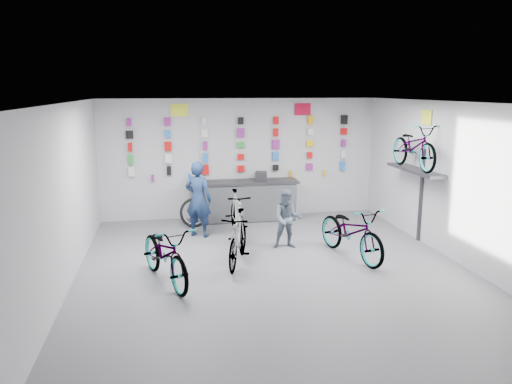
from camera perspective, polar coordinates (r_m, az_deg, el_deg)
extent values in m
plane|color=#545459|center=(9.20, 2.02, -8.84)|extent=(8.00, 8.00, 0.00)
plane|color=white|center=(8.62, 2.17, 10.19)|extent=(8.00, 8.00, 0.00)
plane|color=#AFAFB2|center=(12.67, -1.78, 3.86)|extent=(7.00, 0.00, 7.00)
plane|color=#AFAFB2|center=(5.09, 11.87, -8.38)|extent=(7.00, 0.00, 7.00)
plane|color=#AFAFB2|center=(8.74, -20.93, -0.46)|extent=(0.00, 8.00, 8.00)
plane|color=#AFAFB2|center=(10.12, 21.84, 1.03)|extent=(0.00, 8.00, 8.00)
cube|color=black|center=(12.42, -1.45, -1.22)|extent=(2.60, 0.60, 0.90)
cube|color=silver|center=(12.12, -1.23, -1.39)|extent=(2.60, 0.02, 0.90)
cube|color=silver|center=(11.99, -7.37, -1.63)|extent=(0.04, 0.04, 0.96)
cube|color=silver|center=(12.39, 4.72, -1.15)|extent=(0.04, 0.04, 0.96)
cube|color=black|center=(12.31, -1.46, 1.14)|extent=(2.70, 0.66, 0.06)
cube|color=silver|center=(12.53, -14.04, 2.27)|extent=(0.14, 0.06, 0.23)
cube|color=black|center=(12.50, -9.92, 2.43)|extent=(0.11, 0.06, 0.22)
cube|color=red|center=(12.54, -5.80, 2.57)|extent=(0.16, 0.06, 0.24)
cube|color=red|center=(12.64, -1.73, 2.70)|extent=(0.17, 0.06, 0.15)
cube|color=black|center=(12.80, 2.26, 2.81)|extent=(0.14, 0.06, 0.15)
cube|color=#891D7B|center=(13.02, 6.14, 2.90)|extent=(0.16, 0.06, 0.16)
cube|color=blue|center=(13.30, 9.86, 2.98)|extent=(0.13, 0.06, 0.24)
cube|color=green|center=(12.48, -14.11, 3.63)|extent=(0.11, 0.06, 0.24)
cube|color=silver|center=(12.46, -9.97, 3.79)|extent=(0.16, 0.06, 0.23)
cube|color=blue|center=(12.49, -5.83, 3.93)|extent=(0.11, 0.06, 0.23)
cube|color=red|center=(12.59, -1.74, 4.05)|extent=(0.16, 0.06, 0.14)
cube|color=blue|center=(12.76, 2.27, 4.14)|extent=(0.15, 0.06, 0.22)
cube|color=red|center=(12.98, 6.16, 4.21)|extent=(0.14, 0.06, 0.15)
cube|color=silver|center=(13.26, 9.91, 4.26)|extent=(0.11, 0.06, 0.19)
cube|color=red|center=(12.45, -14.18, 5.00)|extent=(0.09, 0.06, 0.21)
cube|color=red|center=(12.42, -10.02, 5.16)|extent=(0.17, 0.06, 0.23)
cube|color=#891D7B|center=(12.46, -5.86, 5.30)|extent=(0.10, 0.06, 0.21)
cube|color=green|center=(12.56, -1.75, 5.40)|extent=(0.18, 0.06, 0.14)
cube|color=#891D7B|center=(12.72, 2.28, 5.48)|extent=(0.18, 0.06, 0.23)
cube|color=#D6B709|center=(12.94, 6.19, 5.53)|extent=(0.17, 0.06, 0.15)
cube|color=#891D7B|center=(13.23, 9.95, 5.55)|extent=(0.12, 0.06, 0.18)
cube|color=black|center=(12.42, -14.25, 6.37)|extent=(0.17, 0.06, 0.19)
cube|color=blue|center=(12.39, -10.07, 6.54)|extent=(0.14, 0.06, 0.18)
cube|color=silver|center=(12.43, -5.89, 6.67)|extent=(0.15, 0.06, 0.18)
cube|color=#891D7B|center=(12.53, -1.76, 6.77)|extent=(0.18, 0.06, 0.23)
cube|color=red|center=(12.69, 2.29, 6.83)|extent=(0.12, 0.06, 0.20)
cube|color=silver|center=(12.92, 6.22, 6.85)|extent=(0.15, 0.06, 0.16)
cube|color=red|center=(13.20, 10.00, 6.85)|extent=(0.16, 0.06, 0.17)
cube|color=#891D7B|center=(12.40, -14.32, 7.75)|extent=(0.10, 0.06, 0.19)
cube|color=#891D7B|center=(12.37, -10.12, 7.92)|extent=(0.16, 0.06, 0.20)
cube|color=silver|center=(12.40, -5.92, 8.05)|extent=(0.09, 0.06, 0.17)
cube|color=black|center=(12.50, -1.76, 8.14)|extent=(0.14, 0.06, 0.18)
cube|color=red|center=(12.67, 2.31, 8.18)|extent=(0.12, 0.06, 0.19)
cube|color=#D79A06|center=(12.90, 6.25, 8.18)|extent=(0.12, 0.06, 0.22)
cube|color=black|center=(13.18, 10.05, 8.15)|extent=(0.17, 0.06, 0.23)
cylinder|color=#891D7B|center=(12.51, -11.73, 1.58)|extent=(0.07, 0.07, 0.16)
cylinder|color=blue|center=(12.52, -7.61, 1.73)|extent=(0.07, 0.07, 0.16)
cylinder|color=black|center=(12.71, 0.07, 1.98)|extent=(0.07, 0.07, 0.16)
cylinder|color=#D79A06|center=(12.90, 4.01, 2.09)|extent=(0.07, 0.07, 0.16)
cylinder|color=#D79A06|center=(13.15, 7.82, 2.20)|extent=(0.07, 0.07, 0.16)
cube|color=#333338|center=(11.03, 17.71, 2.41)|extent=(0.38, 1.90, 0.06)
cube|color=#333338|center=(11.22, 18.35, -0.35)|extent=(0.04, 0.10, 2.00)
cube|color=#E2F02F|center=(12.41, -8.76, 9.23)|extent=(0.42, 0.02, 0.30)
cube|color=#B50E2F|center=(12.87, 5.35, 9.40)|extent=(0.42, 0.02, 0.30)
cube|color=#E2F02F|center=(11.01, 18.90, 8.08)|extent=(0.02, 0.40, 0.30)
imported|color=gray|center=(8.57, -10.32, -6.91)|extent=(1.32, 2.08, 1.03)
imported|color=gray|center=(9.32, -2.08, -5.31)|extent=(0.98, 1.73, 1.00)
imported|color=gray|center=(9.84, 10.86, -4.44)|extent=(1.18, 2.11, 1.05)
imported|color=gray|center=(11.03, -2.19, -2.56)|extent=(0.50, 1.71, 1.02)
imported|color=gray|center=(10.95, 17.64, 5.00)|extent=(0.63, 1.80, 0.95)
imported|color=#152747|center=(11.05, -6.61, -0.82)|extent=(0.74, 0.66, 1.69)
imported|color=#505D6D|center=(10.25, 3.62, -3.08)|extent=(0.67, 0.56, 1.23)
torus|color=black|center=(11.95, -7.10, -2.36)|extent=(0.74, 0.39, 0.70)
torus|color=silver|center=(11.95, -7.10, -2.36)|extent=(0.59, 0.29, 0.56)
cube|color=black|center=(12.36, 0.60, 1.84)|extent=(0.34, 0.35, 0.22)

